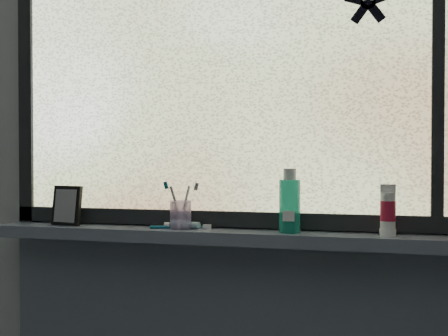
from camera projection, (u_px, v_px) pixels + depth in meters
wall_back at (241, 158)px, 1.64m from camera, size 3.00×0.01×2.50m
windowsill at (236, 237)px, 1.57m from camera, size 1.62×0.14×0.04m
window_pane at (239, 71)px, 1.61m from camera, size 1.50×0.01×1.00m
frame_bottom at (239, 219)px, 1.62m from camera, size 1.60×0.03×0.05m
frame_left at (27, 80)px, 1.79m from camera, size 0.05×0.03×1.10m
frame_mullion at (438, 63)px, 1.47m from camera, size 0.03×0.03×1.00m
starfish_sticker at (368, 2)px, 1.51m from camera, size 0.15×0.02×0.15m
vanity_mirror at (67, 205)px, 1.70m from camera, size 0.11×0.07×0.13m
toothpaste_tube at (184, 224)px, 1.61m from camera, size 0.17×0.06×0.03m
toothbrush_cup at (181, 215)px, 1.61m from camera, size 0.08×0.08×0.09m
toothbrush_lying at (177, 226)px, 1.61m from camera, size 0.22×0.07×0.01m
mouthwash_bottle at (290, 201)px, 1.52m from camera, size 0.08×0.08×0.16m
cream_tube at (388, 208)px, 1.46m from camera, size 0.05×0.05×0.11m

